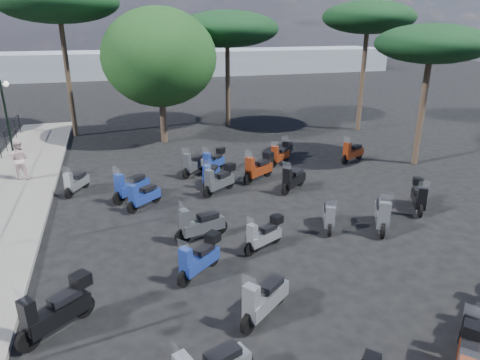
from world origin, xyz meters
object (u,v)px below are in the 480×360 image
object	(u,v)px
broadleaf_tree	(159,58)
pine_0	(227,29)
scooter_21	(293,180)
scooter_3	(131,187)
lamp_post_2	(6,115)
scooter_11	(193,164)
scooter_9	(219,180)
scooter_15	(259,168)
scooter_19	(382,215)
scooter_20	(329,217)
pine_3	(432,44)
scooter_25	(419,197)
pine_1	(368,18)
scooter_27	(352,153)
scooter_4	(143,196)
scooter_10	(211,175)
scooter_16	(214,162)
pine_2	(58,2)
pedestrian_far	(19,159)
scooter_5	(76,183)
scooter_8	(264,300)
scooter_13	(264,235)
scooter_22	(280,156)
scooter_14	(200,225)
scooter_26	(287,149)
scooter_18	(474,326)
scooter_2	(57,311)
scooter_7	(200,259)

from	to	relation	value
broadleaf_tree	pine_0	world-z (taller)	broadleaf_tree
scooter_21	scooter_3	bearing A→B (deg)	43.74
lamp_post_2	scooter_3	world-z (taller)	lamp_post_2
scooter_11	scooter_9	bearing A→B (deg)	146.87
scooter_15	scooter_19	bearing A→B (deg)	170.38
scooter_9	scooter_20	distance (m)	4.82
scooter_9	pine_3	size ratio (longest dim) A/B	0.24
scooter_25	pine_3	distance (m)	7.56
scooter_21	pine_1	xyz separation A→B (m)	(8.09, 8.39, 6.11)
scooter_27	broadleaf_tree	bearing A→B (deg)	25.95
scooter_4	scooter_20	distance (m)	6.54
scooter_4	pine_1	xyz separation A→B (m)	(13.91, 8.41, 6.12)
scooter_10	scooter_16	size ratio (longest dim) A/B	1.06
scooter_3	pine_2	bearing A→B (deg)	-26.59
pedestrian_far	scooter_11	distance (m)	7.19
scooter_19	pine_1	xyz separation A→B (m)	(6.73, 12.38, 6.07)
scooter_10	pine_1	bearing A→B (deg)	-114.27
scooter_5	scooter_20	world-z (taller)	scooter_5
lamp_post_2	pine_3	world-z (taller)	pine_3
scooter_21	scooter_8	bearing A→B (deg)	114.31
scooter_13	scooter_22	world-z (taller)	scooter_22
scooter_9	scooter_11	world-z (taller)	scooter_9
scooter_9	scooter_22	world-z (taller)	scooter_9
scooter_9	scooter_10	xyz separation A→B (m)	(-0.12, 0.97, -0.09)
pine_3	scooter_10	bearing A→B (deg)	179.76
scooter_13	scooter_8	bearing A→B (deg)	134.00
scooter_8	scooter_14	distance (m)	4.15
scooter_4	scooter_10	size ratio (longest dim) A/B	0.97
scooter_9	scooter_26	world-z (taller)	scooter_9
scooter_18	scooter_27	xyz separation A→B (m)	(4.16, 11.72, 0.05)
scooter_19	broadleaf_tree	xyz separation A→B (m)	(-5.24, 13.04, 4.07)
scooter_8	scooter_2	bearing A→B (deg)	41.53
scooter_8	scooter_11	size ratio (longest dim) A/B	1.09
pine_3	scooter_14	bearing A→B (deg)	-158.33
scooter_13	scooter_11	bearing A→B (deg)	-20.36
pedestrian_far	scooter_2	xyz separation A→B (m)	(2.30, -10.45, -0.44)
scooter_2	scooter_10	distance (m)	9.37
scooter_8	scooter_26	distance (m)	12.45
pine_1	scooter_4	bearing A→B (deg)	-148.86
scooter_25	pine_1	bearing A→B (deg)	-81.20
scooter_11	scooter_21	bearing A→B (deg)	-177.61
scooter_7	scooter_4	bearing A→B (deg)	-27.60
scooter_15	pine_3	world-z (taller)	pine_3
scooter_19	scooter_26	size ratio (longest dim) A/B	1.27
pedestrian_far	scooter_25	size ratio (longest dim) A/B	1.13
scooter_27	scooter_21	bearing A→B (deg)	96.17
scooter_4	scooter_19	xyz separation A→B (m)	(7.18, -3.97, 0.06)
scooter_25	scooter_22	bearing A→B (deg)	-35.71
scooter_5	scooter_14	xyz separation A→B (m)	(3.83, -5.18, 0.05)
scooter_13	scooter_25	xyz separation A→B (m)	(6.21, 1.04, 0.05)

